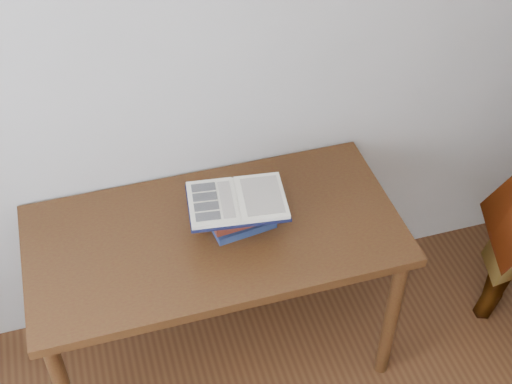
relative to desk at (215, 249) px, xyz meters
name	(u,v)px	position (x,y,z in m)	size (l,w,h in m)	color
desk	(215,249)	(0.00, 0.00, 0.00)	(1.43, 0.71, 0.76)	#432C10
book_stack	(239,212)	(0.10, 0.01, 0.16)	(0.26, 0.21, 0.13)	#172745
open_book	(237,201)	(0.09, -0.01, 0.24)	(0.39, 0.30, 0.03)	black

